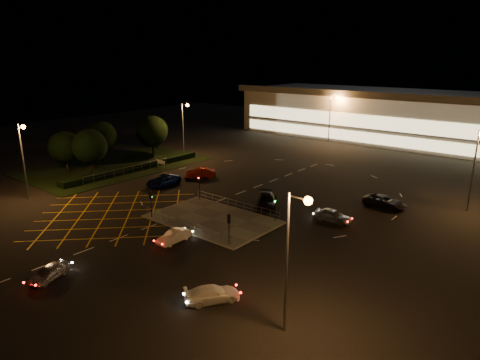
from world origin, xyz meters
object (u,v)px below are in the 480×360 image
Objects in this scene: signal_sw at (151,198)px; signal_ne at (275,203)px; car_queue_white at (174,236)px; car_far_dkgrey at (266,201)px; car_east_grey at (385,202)px; car_approach_white at (212,294)px; signal_nw at (199,183)px; car_near_silver at (49,272)px; car_right_silver at (333,215)px; signal_se at (229,223)px; car_left_blue at (163,180)px; car_circ_red at (201,173)px.

signal_ne is at bearing -146.35° from signal_sw.
signal_sw reaches higher than car_queue_white.
car_east_grey is at bearing 1.56° from car_far_dkgrey.
car_approach_white is at bearing -28.66° from car_queue_white.
signal_nw is 0.59× the size of car_east_grey.
car_near_silver is 0.87× the size of car_right_silver.
signal_sw and signal_se have the same top height.
signal_se is 5.93m from car_queue_white.
car_left_blue is at bearing 170.69° from signal_nw.
car_east_grey is at bearing -60.62° from car_approach_white.
car_east_grey is (7.74, 20.75, -1.62)m from signal_se.
car_queue_white is at bearing -113.61° from signal_ne.
signal_sw is 1.00× the size of signal_ne.
car_queue_white is (7.20, -3.00, -1.74)m from signal_sw.
signal_nw is 23.36m from car_near_silver.
car_queue_white is at bearing 58.31° from car_near_silver.
signal_ne reaches higher than car_far_dkgrey.
signal_ne is 0.83× the size of car_queue_white.
car_approach_white is at bearing 179.85° from car_east_grey.
signal_nw is 0.68× the size of car_circ_red.
signal_ne is 0.73× the size of car_approach_white.
car_far_dkgrey is (-3.87, 11.63, -1.58)m from signal_se.
car_near_silver is 0.87× the size of car_approach_white.
signal_se reaches higher than car_far_dkgrey.
signal_nw is 0.73× the size of car_approach_white.
car_approach_white is (9.54, -20.13, -0.16)m from car_far_dkgrey.
car_approach_white is (25.36, -24.44, -0.15)m from car_circ_red.
signal_se is (12.00, 0.00, 0.00)m from signal_sw.
car_left_blue is 1.04× the size of car_east_grey.
car_near_silver is at bearing -133.91° from car_far_dkgrey.
car_near_silver is at bearing -66.24° from car_left_blue.
signal_nw is (-12.00, 7.99, 0.00)m from signal_se.
signal_ne is (12.00, 7.99, 0.00)m from signal_sw.
signal_ne is 0.58× the size of car_far_dkgrey.
car_circ_red reaches higher than car_queue_white.
car_approach_white is (-2.07, -29.25, -0.12)m from car_east_grey.
signal_sw reaches higher than car_right_silver.
signal_ne is at bearing 52.41° from car_near_silver.
signal_sw is 0.58× the size of car_far_dkgrey.
signal_nw is 0.84× the size of car_near_silver.
car_approach_white is at bearing -101.24° from car_far_dkgrey.
signal_nw is at bearing 122.26° from car_queue_white.
car_left_blue is at bearing -57.01° from car_circ_red.
signal_nw is at bearing -14.85° from car_left_blue.
car_approach_white is (17.67, -16.49, -1.74)m from signal_nw.
signal_sw is 0.57× the size of car_left_blue.
signal_se reaches higher than car_near_silver.
car_right_silver is at bearing 56.63° from car_queue_white.
car_right_silver is (4.95, 12.35, -1.63)m from signal_se.
signal_sw is 0.83× the size of car_queue_white.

